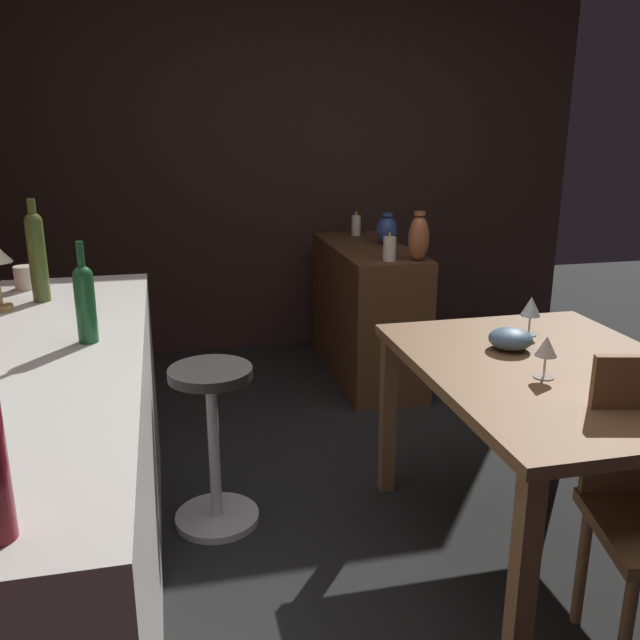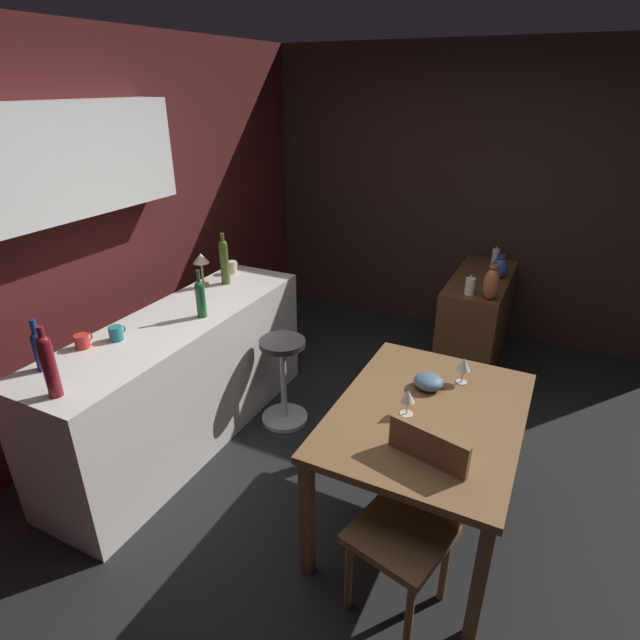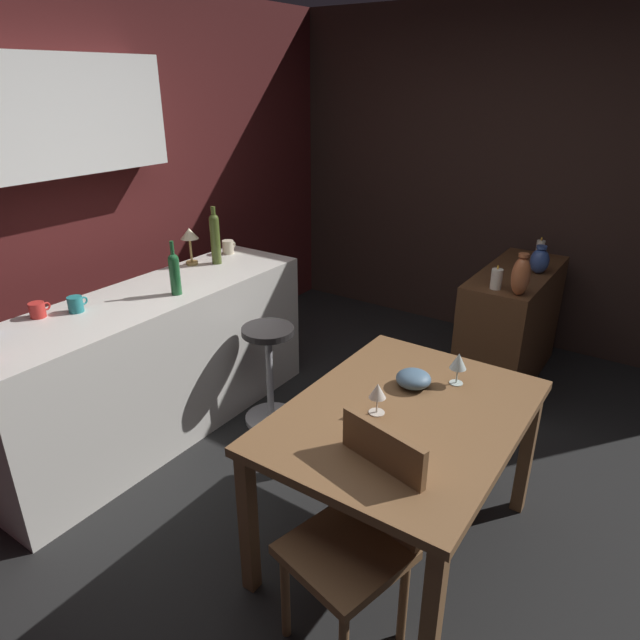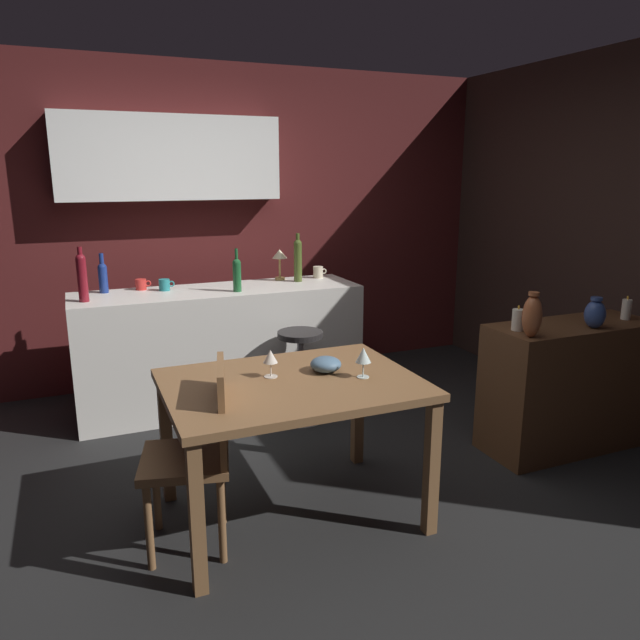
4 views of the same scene
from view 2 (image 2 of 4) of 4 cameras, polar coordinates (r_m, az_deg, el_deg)
name	(u,v)px [view 2 (image 2 of 4)]	position (r m, az deg, el deg)	size (l,w,h in m)	color
ground_plane	(377,488)	(3.31, 6.43, -18.17)	(9.00, 9.00, 0.00)	black
wall_kitchen_back	(85,226)	(3.70, -24.85, 9.55)	(5.20, 0.33, 2.60)	#4C1919
wall_side_right	(450,195)	(5.05, 14.33, 13.40)	(0.10, 4.40, 2.60)	#33231E
dining_table	(427,425)	(2.75, 11.91, -11.43)	(1.24, 0.91, 0.74)	brown
kitchen_counter	(183,379)	(3.56, -15.12, -6.43)	(2.10, 0.60, 0.90)	silver
sideboard_cabinet	(475,322)	(4.53, 17.01, -0.21)	(1.10, 0.44, 0.82)	#56351E
chair_near_window	(409,517)	(2.48, 9.94, -20.88)	(0.48, 0.48, 0.90)	brown
bar_stool	(283,379)	(3.65, -4.11, -6.58)	(0.34, 0.34, 0.66)	#262323
wine_glass_left	(464,365)	(2.92, 15.80, -4.86)	(0.08, 0.08, 0.16)	silver
wine_glass_right	(408,397)	(2.59, 9.81, -8.50)	(0.07, 0.07, 0.14)	silver
fruit_bowl	(428,382)	(2.86, 12.04, -6.77)	(0.16, 0.16, 0.08)	slate
wine_bottle_ruby	(49,363)	(2.69, -28.11, -4.31)	(0.06, 0.06, 0.37)	maroon
wine_bottle_cobalt	(39,348)	(2.98, -28.92, -2.78)	(0.06, 0.06, 0.29)	navy
wine_bottle_green	(200,297)	(3.29, -13.24, 2.51)	(0.06, 0.06, 0.31)	#1E592D
wine_bottle_olive	(224,260)	(3.81, -10.69, 6.62)	(0.06, 0.06, 0.38)	#475623
cup_teal	(116,333)	(3.18, -21.86, -1.38)	(0.11, 0.08, 0.08)	teal
cup_cream	(232,267)	(4.06, -9.83, 5.86)	(0.12, 0.08, 0.09)	beige
cup_red	(82,341)	(3.16, -25.08, -2.16)	(0.11, 0.08, 0.08)	red
counter_lamp	(201,262)	(3.80, -13.16, 6.39)	(0.12, 0.12, 0.25)	#A58447
pillar_candle_tall	(495,256)	(4.72, 19.04, 6.79)	(0.06, 0.06, 0.16)	white
pillar_candle_short	(470,286)	(3.95, 16.44, 3.64)	(0.07, 0.07, 0.15)	white
vase_copper	(491,283)	(3.88, 18.64, 3.90)	(0.11, 0.11, 0.26)	#B26038
vase_ceramic_blue	(500,267)	(4.36, 19.47, 5.58)	(0.12, 0.12, 0.19)	#334C8C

